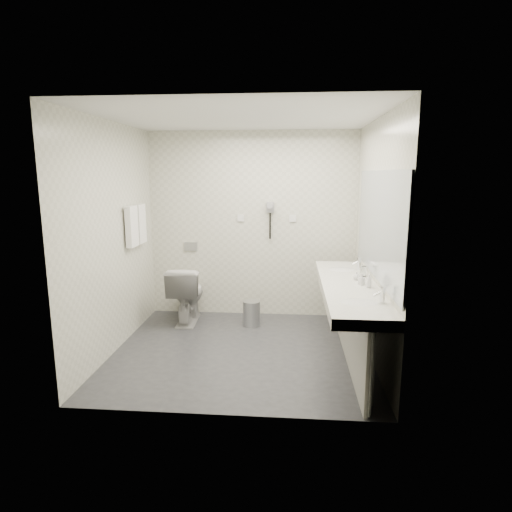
{
  "coord_description": "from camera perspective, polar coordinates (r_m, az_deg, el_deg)",
  "views": [
    {
      "loc": [
        0.53,
        -4.46,
        1.95
      ],
      "look_at": [
        0.15,
        0.15,
        1.05
      ],
      "focal_mm": 30.0,
      "sensor_mm": 36.0,
      "label": 1
    }
  ],
  "objects": [
    {
      "name": "dryer_barrel",
      "position": [
        5.68,
        1.89,
        6.77
      ],
      "size": [
        0.08,
        0.14,
        0.08
      ],
      "primitive_type": "cylinder",
      "rotation": [
        1.57,
        0.0,
        0.0
      ],
      "color": "gray",
      "rests_on": "dryer_cradle"
    },
    {
      "name": "soap_bottle_c",
      "position": [
        4.3,
        14.84,
        -3.21
      ],
      "size": [
        0.07,
        0.07,
        0.14
      ],
      "primitive_type": "imported",
      "rotation": [
        0.0,
        0.0,
        -0.29
      ],
      "color": "beige",
      "rests_on": "vanity_counter"
    },
    {
      "name": "towel_rail",
      "position": [
        5.36,
        -15.93,
        6.32
      ],
      "size": [
        0.02,
        0.62,
        0.02
      ],
      "primitive_type": "cylinder",
      "rotation": [
        1.57,
        0.0,
        0.0
      ],
      "color": "silver",
      "rests_on": "wall_left"
    },
    {
      "name": "floor",
      "position": [
        4.89,
        -1.94,
        -12.48
      ],
      "size": [
        2.8,
        2.8,
        0.0
      ],
      "primitive_type": "plane",
      "color": "#2C2D32",
      "rests_on": "ground"
    },
    {
      "name": "basin_far",
      "position": [
        5.06,
        11.35,
        -1.92
      ],
      "size": [
        0.4,
        0.31,
        0.05
      ],
      "primitive_type": "ellipsoid",
      "color": "silver",
      "rests_on": "vanity_counter"
    },
    {
      "name": "flush_plate",
      "position": [
        5.99,
        -8.68,
        1.27
      ],
      "size": [
        0.18,
        0.02,
        0.12
      ],
      "primitive_type": "cube",
      "color": "#B2B5BA",
      "rests_on": "wall_back"
    },
    {
      "name": "bin_lid",
      "position": [
        5.53,
        -0.59,
        -6.1
      ],
      "size": [
        0.22,
        0.22,
        0.02
      ],
      "primitive_type": "cylinder",
      "color": "#B2B5BA",
      "rests_on": "pedal_bin"
    },
    {
      "name": "towel_far",
      "position": [
        5.51,
        -15.2,
        4.17
      ],
      "size": [
        0.07,
        0.24,
        0.48
      ],
      "primitive_type": "cube",
      "color": "white",
      "rests_on": "towel_rail"
    },
    {
      "name": "switch_plate_a",
      "position": [
        5.81,
        -2.04,
        5.08
      ],
      "size": [
        0.09,
        0.02,
        0.09
      ],
      "primitive_type": "cube",
      "color": "silver",
      "rests_on": "wall_back"
    },
    {
      "name": "vanity_post_far",
      "position": [
        5.56,
        11.29,
        -5.65
      ],
      "size": [
        0.06,
        0.06,
        0.75
      ],
      "primitive_type": "cylinder",
      "color": "silver",
      "rests_on": "floor"
    },
    {
      "name": "vanity_panel",
      "position": [
        4.58,
        12.37,
        -9.36
      ],
      "size": [
        0.03,
        2.15,
        0.75
      ],
      "primitive_type": "cube",
      "color": "#98978F",
      "rests_on": "floor"
    },
    {
      "name": "faucet_far",
      "position": [
        5.07,
        13.58,
        -0.95
      ],
      "size": [
        0.04,
        0.04,
        0.15
      ],
      "primitive_type": "cylinder",
      "color": "silver",
      "rests_on": "vanity_counter"
    },
    {
      "name": "wall_right",
      "position": [
        4.59,
        15.59,
        1.85
      ],
      "size": [
        0.0,
        2.6,
        2.6
      ],
      "primitive_type": "plane",
      "rotation": [
        1.57,
        0.0,
        -1.57
      ],
      "color": "beige",
      "rests_on": "floor"
    },
    {
      "name": "dryer_cord",
      "position": [
        5.76,
        1.9,
        4.03
      ],
      "size": [
        0.02,
        0.02,
        0.35
      ],
      "primitive_type": "cylinder",
      "color": "black",
      "rests_on": "dryer_cradle"
    },
    {
      "name": "vanity_counter",
      "position": [
        4.45,
        12.28,
        -4.22
      ],
      "size": [
        0.55,
        2.2,
        0.1
      ],
      "primitive_type": "cube",
      "color": "silver",
      "rests_on": "floor"
    },
    {
      "name": "vanity_post_near",
      "position": [
        3.64,
        15.06,
        -15.02
      ],
      "size": [
        0.06,
        0.06,
        0.75
      ],
      "primitive_type": "cylinder",
      "color": "silver",
      "rests_on": "floor"
    },
    {
      "name": "pedal_bin",
      "position": [
        5.58,
        -0.58,
        -7.71
      ],
      "size": [
        0.26,
        0.26,
        0.31
      ],
      "primitive_type": "cylinder",
      "rotation": [
        0.0,
        0.0,
        0.2
      ],
      "color": "#B2B5BA",
      "rests_on": "floor"
    },
    {
      "name": "mirror",
      "position": [
        4.37,
        16.01,
        4.03
      ],
      "size": [
        0.02,
        2.2,
        1.05
      ],
      "primitive_type": "cube",
      "color": "#B2BCC6",
      "rests_on": "wall_right"
    },
    {
      "name": "wall_front",
      "position": [
        3.27,
        -4.7,
        -1.34
      ],
      "size": [
        2.8,
        0.0,
        2.8
      ],
      "primitive_type": "plane",
      "rotation": [
        -1.57,
        0.0,
        0.0
      ],
      "color": "beige",
      "rests_on": "floor"
    },
    {
      "name": "ceiling",
      "position": [
        4.52,
        -2.16,
        18.01
      ],
      "size": [
        2.8,
        2.8,
        0.0
      ],
      "primitive_type": "plane",
      "rotation": [
        3.14,
        0.0,
        0.0
      ],
      "color": "silver",
      "rests_on": "wall_back"
    },
    {
      "name": "soap_bottle_b",
      "position": [
        4.59,
        13.26,
        -2.6
      ],
      "size": [
        0.08,
        0.08,
        0.08
      ],
      "primitive_type": "imported",
      "rotation": [
        0.0,
        0.0,
        -0.16
      ],
      "color": "beige",
      "rests_on": "vanity_counter"
    },
    {
      "name": "toilet",
      "position": [
        5.74,
        -9.22,
        -5.01
      ],
      "size": [
        0.46,
        0.76,
        0.76
      ],
      "primitive_type": "imported",
      "rotation": [
        0.0,
        0.0,
        3.19
      ],
      "color": "silver",
      "rests_on": "floor"
    },
    {
      "name": "switch_plate_b",
      "position": [
        5.77,
        4.91,
        5.01
      ],
      "size": [
        0.09,
        0.02,
        0.09
      ],
      "primitive_type": "cube",
      "color": "silver",
      "rests_on": "wall_back"
    },
    {
      "name": "towel_near",
      "position": [
        5.25,
        -16.23,
        3.8
      ],
      "size": [
        0.07,
        0.24,
        0.48
      ],
      "primitive_type": "cube",
      "color": "white",
      "rests_on": "towel_rail"
    },
    {
      "name": "basin_near",
      "position": [
        3.82,
        13.55,
        -6.25
      ],
      "size": [
        0.4,
        0.31,
        0.05
      ],
      "primitive_type": "ellipsoid",
      "color": "silver",
      "rests_on": "vanity_counter"
    },
    {
      "name": "wall_back",
      "position": [
        5.82,
        -0.55,
        4.11
      ],
      "size": [
        2.8,
        0.0,
        2.8
      ],
      "primitive_type": "plane",
      "rotation": [
        1.57,
        0.0,
        0.0
      ],
      "color": "beige",
      "rests_on": "floor"
    },
    {
      "name": "wall_left",
      "position": [
        4.9,
        -18.53,
        2.24
      ],
      "size": [
        0.0,
        2.6,
        2.6
      ],
      "primitive_type": "plane",
      "rotation": [
        1.57,
        0.0,
        1.57
      ],
      "color": "beige",
      "rests_on": "floor"
    },
    {
      "name": "dryer_cradle",
      "position": [
        5.75,
        1.92,
        6.52
      ],
      "size": [
        0.1,
        0.04,
        0.14
      ],
      "primitive_type": "cube",
      "color": "gray",
      "rests_on": "wall_back"
    },
    {
      "name": "glass_left",
      "position": [
        4.76,
        14.15,
        -2.0
      ],
      "size": [
        0.08,
        0.08,
        0.11
      ],
      "primitive_type": "cylinder",
      "rotation": [
        0.0,
        0.0,
        0.36
      ],
      "color": "silver",
      "rests_on": "vanity_counter"
    },
    {
      "name": "soap_bottle_a",
      "position": [
        4.4,
        13.89,
        -3.02
      ],
      "size": [
        0.07,
        0.07,
        0.11
      ],
      "primitive_type": "imported",
      "rotation": [
        0.0,
        0.0,
        0.62
      ],
      "color": "beige",
      "rests_on": "vanity_counter"
    },
    {
      "name": "faucet_near",
      "position": [
        3.83,
        16.51,
        -4.95
      ],
      "size": [
        0.04,
        0.04,
        0.15
      ],
      "primitive_type": "cylinder",
      "color": "silver",
      "rests_on": "vanity_counter"
    }
  ]
}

